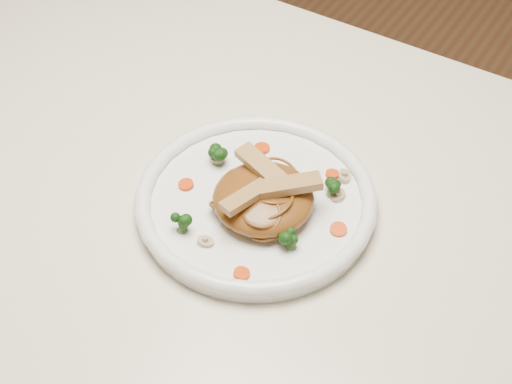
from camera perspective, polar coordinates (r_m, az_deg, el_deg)
The scene contains 19 objects.
table at distance 1.07m, azimuth -2.29°, elevation -2.51°, with size 1.20×0.80×0.75m.
plate at distance 0.95m, azimuth 0.00°, elevation -0.92°, with size 0.30×0.30×0.02m, color white.
noodle_mound at distance 0.92m, azimuth 0.55°, elevation -0.47°, with size 0.12×0.12×0.04m, color brown.
chicken_a at distance 0.90m, azimuth 2.57°, elevation 0.53°, with size 0.08×0.02×0.01m, color #AB8251.
chicken_b at distance 0.92m, azimuth 0.34°, elevation 2.04°, with size 0.07×0.02×0.01m, color #AB8251.
chicken_c at distance 0.89m, azimuth -0.79°, elevation -0.39°, with size 0.07×0.02×0.01m, color #AB8251.
broccoli_0 at distance 0.94m, azimuth 5.78°, elevation 0.38°, with size 0.02×0.02×0.03m, color black, non-canonical shape.
broccoli_1 at distance 0.98m, azimuth -2.95°, elevation 2.90°, with size 0.03×0.03×0.03m, color black, non-canonical shape.
broccoli_2 at distance 0.90m, azimuth -5.67°, elevation -2.16°, with size 0.03×0.03×0.03m, color black, non-canonical shape.
broccoli_3 at distance 0.88m, azimuth 2.68°, elevation -3.56°, with size 0.03×0.03×0.03m, color black, non-canonical shape.
carrot_0 at distance 0.98m, azimuth 5.78°, elevation 1.35°, with size 0.02×0.02×0.01m, color #E93908.
carrot_1 at distance 0.96m, azimuth -5.31°, elevation 0.56°, with size 0.02×0.02×0.01m, color #E93908.
carrot_2 at distance 0.91m, azimuth 6.23°, elevation -2.83°, with size 0.02×0.02×0.01m, color #E93908.
carrot_3 at distance 1.01m, azimuth 0.45°, elevation 3.33°, with size 0.02×0.02×0.01m, color #E93908.
carrot_4 at distance 0.86m, azimuth -1.09°, elevation -6.18°, with size 0.02×0.02×0.01m, color #E93908.
mushroom_0 at distance 0.90m, azimuth -3.84°, elevation -3.76°, with size 0.02×0.02×0.01m, color #BFAB8F.
mushroom_1 at distance 0.95m, azimuth 6.22°, elevation -0.29°, with size 0.02×0.02×0.01m, color #BFAB8F.
mushroom_2 at distance 0.99m, azimuth -2.99°, elevation 2.59°, with size 0.02×0.02×0.01m, color #BFAB8F.
mushroom_3 at distance 0.97m, azimuth 6.67°, elevation 1.19°, with size 0.02×0.02×0.01m, color #BFAB8F.
Camera 1 is at (0.41, -0.57, 1.45)m, focal length 53.00 mm.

